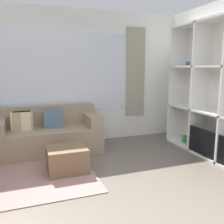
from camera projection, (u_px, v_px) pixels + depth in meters
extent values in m
cube|color=white|center=(67.00, 78.00, 5.03)|extent=(6.03, 0.07, 2.70)
cube|color=silver|center=(67.00, 73.00, 4.97)|extent=(2.66, 0.01, 1.60)
cube|color=#9E9984|center=(135.00, 72.00, 5.47)|extent=(0.44, 0.03, 1.90)
cube|color=white|center=(220.00, 79.00, 4.44)|extent=(0.07, 4.21, 2.70)
cube|color=gray|center=(18.00, 176.00, 3.61)|extent=(2.14, 1.82, 0.01)
cube|color=silver|center=(223.00, 89.00, 4.32)|extent=(0.02, 2.13, 2.36)
cube|color=white|center=(200.00, 88.00, 4.58)|extent=(0.42, 0.04, 2.36)
cube|color=white|center=(177.00, 86.00, 5.24)|extent=(0.42, 0.04, 2.36)
cube|color=white|center=(209.00, 154.00, 4.46)|extent=(0.42, 2.13, 0.04)
cube|color=white|center=(212.00, 112.00, 4.32)|extent=(0.42, 2.13, 0.04)
cube|color=white|center=(216.00, 66.00, 4.18)|extent=(0.42, 2.13, 0.04)
cube|color=white|center=(219.00, 18.00, 4.05)|extent=(0.42, 2.13, 0.04)
cube|color=black|center=(208.00, 144.00, 4.23)|extent=(0.04, 1.03, 0.46)
cube|color=black|center=(208.00, 156.00, 4.28)|extent=(0.10, 0.24, 0.03)
cylinder|color=#2856A8|center=(188.00, 64.00, 4.83)|extent=(0.08, 0.08, 0.07)
cube|color=#388947|center=(184.00, 139.00, 5.09)|extent=(0.07, 0.07, 0.15)
cube|color=#388947|center=(209.00, 151.00, 4.43)|extent=(0.08, 0.08, 0.10)
cylinder|color=#388947|center=(208.00, 149.00, 4.45)|extent=(0.06, 0.06, 0.15)
cube|color=gray|center=(49.00, 140.00, 4.60)|extent=(1.91, 0.82, 0.45)
cube|color=gray|center=(46.00, 115.00, 4.83)|extent=(1.91, 0.18, 0.38)
cube|color=gray|center=(92.00, 120.00, 4.83)|extent=(0.24, 0.76, 0.22)
cube|color=beige|center=(21.00, 121.00, 4.42)|extent=(0.35, 0.15, 0.34)
cube|color=tan|center=(23.00, 121.00, 4.43)|extent=(0.34, 0.13, 0.34)
cube|color=slate|center=(53.00, 119.00, 4.61)|extent=(0.35, 0.14, 0.34)
cube|color=brown|center=(67.00, 160.00, 3.74)|extent=(0.58, 0.51, 0.38)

